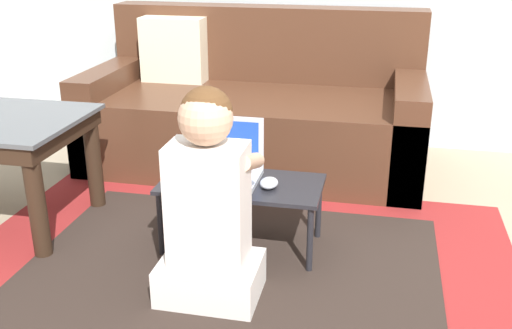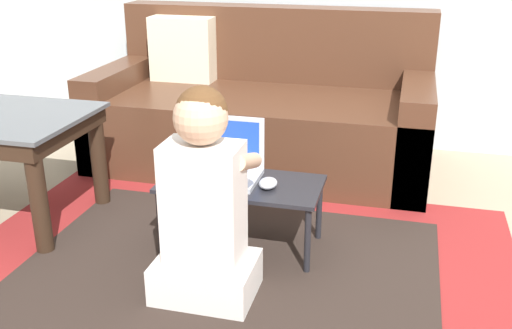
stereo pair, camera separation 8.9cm
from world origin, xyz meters
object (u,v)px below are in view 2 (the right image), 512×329
object	(u,v)px
couch	(262,112)
laptop	(224,168)
person_seated	(204,206)
computer_mouse	(268,183)
laptop_desk	(241,189)

from	to	relation	value
couch	laptop	size ratio (longest dim) A/B	6.12
couch	person_seated	bearing A→B (deg)	-84.08
couch	computer_mouse	world-z (taller)	couch
computer_mouse	person_seated	bearing A→B (deg)	-112.16
couch	laptop_desk	world-z (taller)	couch
person_seated	couch	bearing A→B (deg)	95.92
laptop_desk	laptop	size ratio (longest dim) A/B	2.19
computer_mouse	couch	bearing A→B (deg)	105.33
laptop_desk	person_seated	xyz separation A→B (m)	(-0.02, -0.37, 0.09)
person_seated	laptop	bearing A→B (deg)	98.06
laptop	computer_mouse	bearing A→B (deg)	-16.21
laptop_desk	computer_mouse	xyz separation A→B (m)	(0.12, -0.03, 0.05)
couch	computer_mouse	size ratio (longest dim) A/B	18.77
computer_mouse	person_seated	distance (m)	0.37
laptop	computer_mouse	distance (m)	0.20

